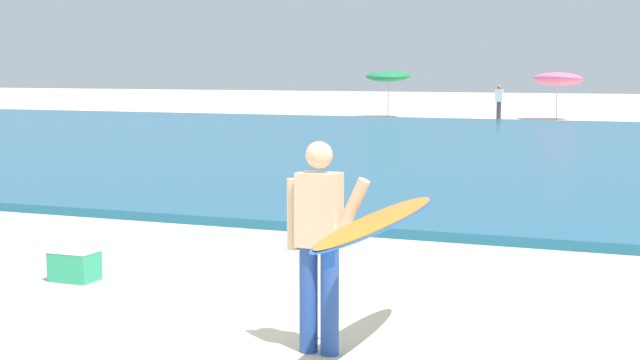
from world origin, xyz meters
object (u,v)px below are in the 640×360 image
Objects in this scene: cooler_box at (74,264)px; beach_umbrella_1 at (558,79)px; surfer_with_board at (348,230)px; beach_umbrella_0 at (388,76)px; beachgoer_near_row_left at (499,102)px.

beach_umbrella_1 is at bearing 89.58° from cooler_box.
surfer_with_board is 37.11m from beach_umbrella_0.
beach_umbrella_0 is 1.40× the size of beachgoer_near_row_left.
beach_umbrella_0 is at bearing 102.25° from cooler_box.
cooler_box is (-0.25, -34.69, -1.62)m from beach_umbrella_1.
beach_umbrella_0 is 7.66m from beach_umbrella_1.
beach_umbrella_0 is at bearing -174.45° from beach_umbrella_1.
beach_umbrella_0 is (-11.09, 35.41, 0.88)m from surfer_with_board.
cooler_box is at bearing -90.42° from beach_umbrella_1.
beach_umbrella_0 is 5.74m from beachgoer_near_row_left.
beach_umbrella_1 is (7.63, 0.74, -0.11)m from beach_umbrella_0.
cooler_box is at bearing 158.54° from surfer_with_board.
beach_umbrella_1 is at bearing 5.55° from beach_umbrella_0.
beach_umbrella_1 is 3.17m from beachgoer_near_row_left.
surfer_with_board is 34.48m from beachgoer_near_row_left.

